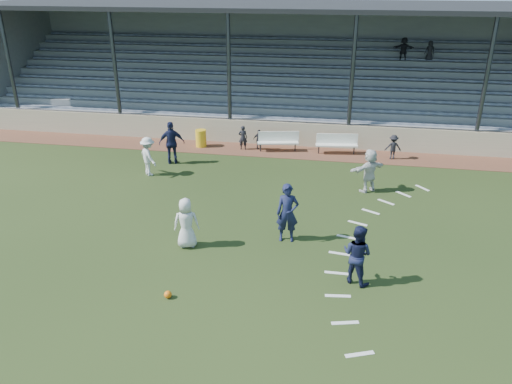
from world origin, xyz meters
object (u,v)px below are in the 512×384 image
Objects in this scene: bench_left at (278,139)px; trash_bin at (201,138)px; player_navy_lead at (287,213)px; football at (168,295)px; player_white_lead at (186,223)px; bench_right at (337,142)px.

trash_bin is at bearing 169.10° from bench_left.
trash_bin is 10.37m from player_navy_lead.
player_white_lead is (-0.32, 2.79, 0.73)m from football.
bench_right is 6.77m from trash_bin.
football is (2.65, -12.57, -0.34)m from trash_bin.
bench_right is 10.90m from player_white_lead.
football is at bearing -115.34° from bench_right.
bench_right is 1.03× the size of player_navy_lead.
football is at bearing -78.08° from trash_bin.
trash_bin is at bearing 113.64° from player_navy_lead.
player_white_lead is at bearing -111.04° from bench_left.
player_navy_lead is at bearing -58.37° from trash_bin.
player_navy_lead is at bearing -92.23° from bench_left.
bench_left is 9.02m from player_navy_lead.
football is 0.13× the size of player_white_lead.
trash_bin is at bearing -91.12° from player_white_lead.
bench_left is 9.97m from player_white_lead.
bench_left is 2.38× the size of trash_bin.
player_white_lead is at bearing -121.45° from bench_right.
player_white_lead reaches higher than bench_left.
player_navy_lead reaches higher than trash_bin.
player_navy_lead reaches higher than bench_left.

